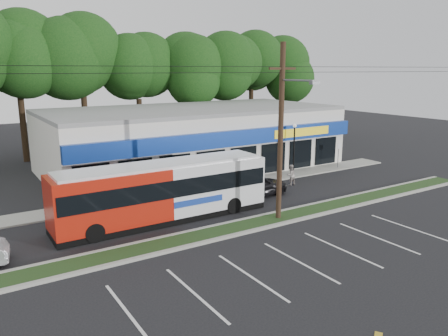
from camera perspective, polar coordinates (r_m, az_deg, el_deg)
name	(u,v)px	position (r m, az deg, el deg)	size (l,w,h in m)	color
ground	(246,235)	(23.40, 2.91, -8.71)	(120.00, 120.00, 0.00)	black
grass_strip	(236,228)	(24.14, 1.53, -7.85)	(40.00, 1.60, 0.12)	#223A17
curb_south	(245,233)	(23.49, 2.70, -8.44)	(40.00, 0.25, 0.14)	#9E9E93
curb_north	(227,223)	(24.80, 0.42, -7.25)	(40.00, 0.25, 0.14)	#9E9E93
sidewalk	(231,184)	(33.14, 0.95, -2.10)	(32.00, 2.20, 0.10)	#9E9E93
strip_mall	(193,138)	(38.67, -4.08, 3.96)	(25.00, 12.55, 5.30)	silver
utility_pole	(279,127)	(24.44, 7.23, 5.27)	(50.00, 2.77, 10.00)	black
lamp_post	(294,143)	(36.02, 9.15, 3.21)	(0.30, 0.30, 4.25)	black
sign_post	(339,151)	(39.52, 14.75, 2.15)	(0.45, 0.10, 2.23)	#59595E
tree_line	(132,71)	(46.77, -11.92, 12.35)	(46.76, 6.76, 11.83)	black
metrobus	(164,190)	(25.29, -7.88, -2.86)	(12.63, 2.69, 3.39)	#B51C0D
car_dark	(255,185)	(29.95, 4.03, -2.23)	(1.94, 4.82, 1.64)	black
pedestrian_a	(211,185)	(29.71, -1.69, -2.24)	(0.63, 0.41, 1.73)	silver
pedestrian_b	(291,175)	(33.26, 8.71, -0.90)	(0.76, 0.59, 1.56)	#BAAEA7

